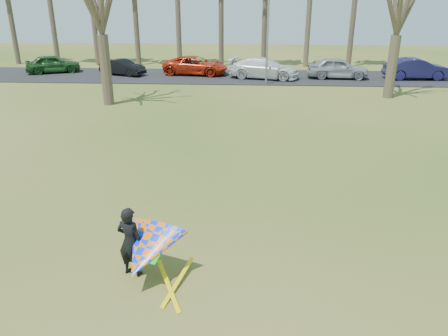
# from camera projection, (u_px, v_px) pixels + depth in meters

# --- Properties ---
(ground) EXTENTS (100.00, 100.00, 0.00)m
(ground) POSITION_uv_depth(u_px,v_px,m) (220.00, 227.00, 13.02)
(ground) COLOR #234B10
(ground) RESTS_ON ground
(parking_strip) EXTENTS (46.00, 7.00, 0.06)m
(parking_strip) POSITION_uv_depth(u_px,v_px,m) (241.00, 77.00, 36.16)
(parking_strip) COLOR black
(parking_strip) RESTS_ON ground
(streetlight) EXTENTS (2.28, 0.18, 8.00)m
(streetlight) POSITION_uv_depth(u_px,v_px,m) (270.00, 23.00, 31.61)
(streetlight) COLOR gray
(streetlight) RESTS_ON ground
(car_0) EXTENTS (4.81, 3.42, 1.52)m
(car_0) POSITION_uv_depth(u_px,v_px,m) (53.00, 64.00, 37.55)
(car_0) COLOR #1C471C
(car_0) RESTS_ON parking_strip
(car_1) EXTENTS (4.16, 2.70, 1.30)m
(car_1) POSITION_uv_depth(u_px,v_px,m) (122.00, 67.00, 36.53)
(car_1) COLOR black
(car_1) RESTS_ON parking_strip
(car_2) EXTENTS (5.68, 3.18, 1.50)m
(car_2) POSITION_uv_depth(u_px,v_px,m) (196.00, 65.00, 36.73)
(car_2) COLOR #B5250E
(car_2) RESTS_ON parking_strip
(car_3) EXTENTS (5.93, 3.46, 1.62)m
(car_3) POSITION_uv_depth(u_px,v_px,m) (264.00, 68.00, 35.06)
(car_3) COLOR white
(car_3) RESTS_ON parking_strip
(car_4) EXTENTS (4.91, 2.17, 1.64)m
(car_4) POSITION_uv_depth(u_px,v_px,m) (338.00, 68.00, 35.05)
(car_4) COLOR #969AA2
(car_4) RESTS_ON parking_strip
(car_5) EXTENTS (5.05, 1.92, 1.64)m
(car_5) POSITION_uv_depth(u_px,v_px,m) (416.00, 69.00, 34.70)
(car_5) COLOR #191746
(car_5) RESTS_ON parking_strip
(kite_flyer) EXTENTS (2.13, 2.39, 2.02)m
(kite_flyer) POSITION_uv_depth(u_px,v_px,m) (144.00, 249.00, 10.34)
(kite_flyer) COLOR black
(kite_flyer) RESTS_ON ground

